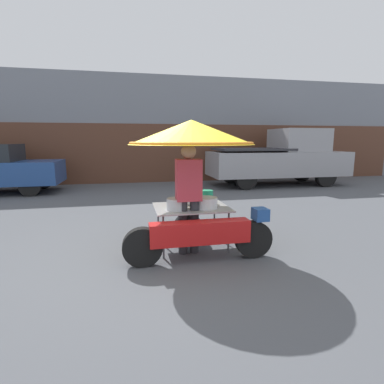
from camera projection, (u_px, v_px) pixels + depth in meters
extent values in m
plane|color=#4C4F54|center=(163.00, 260.00, 4.39)|extent=(36.00, 36.00, 0.00)
cube|color=gray|center=(138.00, 130.00, 13.13)|extent=(28.00, 2.00, 4.36)
cube|color=#563323|center=(139.00, 154.00, 12.30)|extent=(23.80, 0.06, 2.40)
cylinder|color=black|center=(253.00, 239.00, 4.47)|extent=(0.56, 0.14, 0.56)
cylinder|color=black|center=(142.00, 247.00, 4.14)|extent=(0.56, 0.14, 0.56)
cube|color=red|center=(200.00, 232.00, 4.28)|extent=(1.45, 0.24, 0.32)
cube|color=#234C93|center=(260.00, 214.00, 4.43)|extent=(0.20, 0.24, 0.18)
cylinder|color=black|center=(188.00, 228.00, 5.17)|extent=(0.50, 0.14, 0.50)
cylinder|color=#515156|center=(228.00, 233.00, 4.61)|extent=(0.03, 0.03, 0.66)
cylinder|color=#515156|center=(214.00, 220.00, 5.37)|extent=(0.03, 0.03, 0.66)
cylinder|color=#515156|center=(163.00, 237.00, 4.41)|extent=(0.03, 0.03, 0.66)
cylinder|color=#515156|center=(158.00, 223.00, 5.16)|extent=(0.03, 0.03, 0.66)
cube|color=#9E9EA3|center=(191.00, 207.00, 4.83)|extent=(1.18, 0.92, 0.02)
cylinder|color=#B2B2B7|center=(191.00, 176.00, 4.74)|extent=(0.03, 0.03, 0.99)
cone|color=yellow|center=(191.00, 132.00, 4.62)|extent=(1.96, 1.96, 0.38)
torus|color=orange|center=(191.00, 143.00, 4.65)|extent=(1.91, 1.91, 0.05)
cylinder|color=#B7B7BC|center=(177.00, 204.00, 4.60)|extent=(0.31, 0.31, 0.18)
cylinder|color=silver|center=(206.00, 203.00, 4.72)|extent=(0.36, 0.36, 0.17)
cylinder|color=silver|center=(186.00, 202.00, 4.99)|extent=(0.21, 0.21, 0.08)
cylinder|color=#1E936B|center=(207.00, 197.00, 5.12)|extent=(0.21, 0.21, 0.22)
cylinder|color=#2D2D33|center=(183.00, 227.00, 4.60)|extent=(0.14, 0.14, 0.83)
cylinder|color=#2D2D33|center=(194.00, 227.00, 4.64)|extent=(0.14, 0.14, 0.83)
cube|color=#C13847|center=(189.00, 180.00, 4.49)|extent=(0.38, 0.22, 0.63)
sphere|color=#A87A5B|center=(189.00, 152.00, 4.42)|extent=(0.23, 0.23, 0.23)
cylinder|color=black|center=(30.00, 186.00, 9.37)|extent=(0.65, 0.20, 0.65)
cylinder|color=black|center=(43.00, 180.00, 10.79)|extent=(0.65, 0.20, 0.65)
cylinder|color=black|center=(326.00, 177.00, 11.28)|extent=(0.78, 0.24, 0.78)
cylinder|color=black|center=(302.00, 172.00, 12.84)|extent=(0.78, 0.24, 0.78)
cylinder|color=black|center=(246.00, 179.00, 10.63)|extent=(0.78, 0.24, 0.78)
cylinder|color=black|center=(231.00, 174.00, 12.19)|extent=(0.78, 0.24, 0.78)
cube|color=#939399|center=(277.00, 163.00, 11.66)|extent=(5.32, 1.91, 0.92)
cube|color=#939399|center=(298.00, 140.00, 11.68)|extent=(1.81, 1.76, 0.87)
cube|color=#2D2D33|center=(252.00, 149.00, 11.35)|extent=(2.76, 1.83, 0.08)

